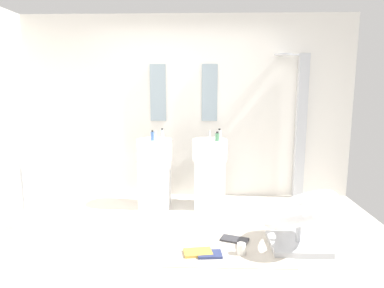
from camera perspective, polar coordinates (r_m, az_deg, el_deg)
The scene contains 18 objects.
ground_plane at distance 3.67m, azimuth -2.72°, elevation -16.60°, with size 4.80×3.60×0.04m, color silver.
rear_partition at distance 4.95m, azimuth -1.35°, elevation 6.15°, with size 4.80×0.10×2.60m, color silver.
pedestal_sink_left at distance 4.58m, azimuth -6.28°, elevation -4.49°, with size 0.46×0.46×1.02m.
pedestal_sink_right at distance 4.54m, azimuth 2.98°, elevation -4.58°, with size 0.46×0.46×1.02m.
vanity_mirror_left at distance 4.90m, azimuth -5.75°, elevation 8.58°, with size 0.22×0.03×0.80m, color #8C9EA8.
vanity_mirror_right at distance 4.86m, azimuth 2.98°, elevation 8.61°, with size 0.22×0.03×0.80m, color #8C9EA8.
shower_column at distance 5.03m, azimuth 17.72°, elevation 3.23°, with size 0.49×0.24×2.05m.
lounge_chair at distance 3.60m, azimuth 17.62°, elevation -11.17°, with size 1.08×1.07×0.65m.
towel_rack at distance 4.14m, azimuth -25.01°, elevation -4.85°, with size 0.37×0.22×0.95m.
area_rug at distance 3.56m, azimuth 5.20°, elevation -17.01°, with size 1.29×0.78×0.01m, color beige.
magazine_charcoal at distance 3.71m, azimuth 7.19°, elevation -15.67°, with size 0.28×0.14×0.02m, color #38383D.
magazine_navy at distance 3.40m, azimuth 3.00°, elevation -18.05°, with size 0.23×0.15×0.02m, color navy.
magazine_ochre at distance 3.42m, azimuth 1.00°, elevation -17.79°, with size 0.27×0.16×0.03m, color gold.
coffee_mug at distance 3.43m, azimuth 8.32°, elevation -17.06°, with size 0.09×0.09×0.11m, color white.
soap_bottle_clear at distance 4.44m, azimuth -5.02°, elevation 1.61°, with size 0.04×0.04×0.15m.
soap_bottle_green at distance 4.32m, azimuth 4.25°, elevation 1.20°, with size 0.05×0.05×0.12m.
soap_bottle_blue at distance 4.38m, azimuth -6.67°, elevation 1.37°, with size 0.04×0.04×0.13m.
soap_bottle_white at distance 4.34m, azimuth 4.64°, elevation 1.49°, with size 0.05×0.05×0.16m.
Camera 1 is at (0.27, -3.28, 1.60)m, focal length 31.66 mm.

